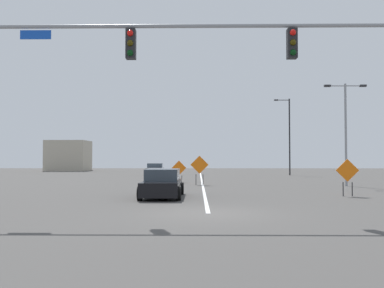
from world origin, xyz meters
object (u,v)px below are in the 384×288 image
object	(u,v)px
construction_sign_left_lane	(199,166)
car_silver_far	(155,169)
street_lamp_mid_right	(288,133)
car_black_near	(162,184)
traffic_signal_assembly	(284,58)
construction_sign_median_near	(179,169)
construction_sign_right_shoulder	(347,173)
street_lamp_mid_left	(346,125)

from	to	relation	value
construction_sign_left_lane	car_silver_far	bearing A→B (deg)	105.27
construction_sign_left_lane	car_silver_far	distance (m)	19.50
street_lamp_mid_right	car_black_near	xyz separation A→B (m)	(-12.19, -27.22, -4.15)
traffic_signal_assembly	construction_sign_median_near	distance (m)	20.01
traffic_signal_assembly	construction_sign_right_shoulder	world-z (taller)	traffic_signal_assembly
traffic_signal_assembly	car_silver_far	size ratio (longest dim) A/B	4.41
construction_sign_right_shoulder	street_lamp_mid_right	bearing A→B (deg)	83.90
construction_sign_right_shoulder	construction_sign_median_near	bearing A→B (deg)	126.54
traffic_signal_assembly	street_lamp_mid_right	size ratio (longest dim) A/B	1.95
street_lamp_mid_left	street_lamp_mid_right	bearing A→B (deg)	89.72
street_lamp_mid_left	construction_sign_left_lane	bearing A→B (deg)	174.10
car_silver_far	car_black_near	world-z (taller)	car_black_near
traffic_signal_assembly	car_black_near	bearing A→B (deg)	128.04
street_lamp_mid_left	car_silver_far	bearing A→B (deg)	127.71
street_lamp_mid_right	construction_sign_median_near	xyz separation A→B (m)	(-11.94, -14.35, -3.73)
construction_sign_median_near	car_silver_far	bearing A→B (deg)	102.72
construction_sign_right_shoulder	car_black_near	distance (m)	9.38
car_black_near	construction_sign_right_shoulder	bearing A→B (deg)	3.65
construction_sign_right_shoulder	construction_sign_median_near	distance (m)	15.28
street_lamp_mid_left	construction_sign_right_shoulder	size ratio (longest dim) A/B	3.79
construction_sign_right_shoulder	car_silver_far	xyz separation A→B (m)	(-12.60, 27.78, -0.56)
construction_sign_median_near	construction_sign_left_lane	bearing A→B (deg)	-63.64
street_lamp_mid_left	construction_sign_right_shoulder	xyz separation A→B (m)	(-2.75, -7.92, -3.06)
street_lamp_mid_left	car_silver_far	xyz separation A→B (m)	(-15.35, 19.85, -3.62)
street_lamp_mid_right	car_black_near	distance (m)	30.11
street_lamp_mid_right	construction_sign_median_near	bearing A→B (deg)	-129.76
street_lamp_mid_left	construction_sign_left_lane	xyz separation A→B (m)	(-10.21, 1.06, -2.91)
street_lamp_mid_left	car_black_near	world-z (taller)	street_lamp_mid_left
street_lamp_mid_right	construction_sign_median_near	size ratio (longest dim) A/B	5.03
street_lamp_mid_left	construction_sign_median_near	xyz separation A→B (m)	(-11.85, 4.35, -3.18)
traffic_signal_assembly	construction_sign_left_lane	world-z (taller)	traffic_signal_assembly
traffic_signal_assembly	construction_sign_left_lane	distance (m)	16.48
traffic_signal_assembly	street_lamp_mid_right	distance (m)	34.16
car_silver_far	car_black_near	size ratio (longest dim) A/B	0.85
construction_sign_left_lane	car_silver_far	xyz separation A→B (m)	(-5.13, 18.80, -0.71)
street_lamp_mid_right	construction_sign_median_near	distance (m)	19.04
traffic_signal_assembly	street_lamp_mid_right	bearing A→B (deg)	77.49
car_silver_far	car_black_near	xyz separation A→B (m)	(3.25, -28.37, 0.02)
construction_sign_right_shoulder	car_silver_far	bearing A→B (deg)	114.39
traffic_signal_assembly	street_lamp_mid_left	world-z (taller)	traffic_signal_assembly
traffic_signal_assembly	construction_sign_right_shoulder	size ratio (longest dim) A/B	9.06
construction_sign_median_near	street_lamp_mid_right	bearing A→B (deg)	50.24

